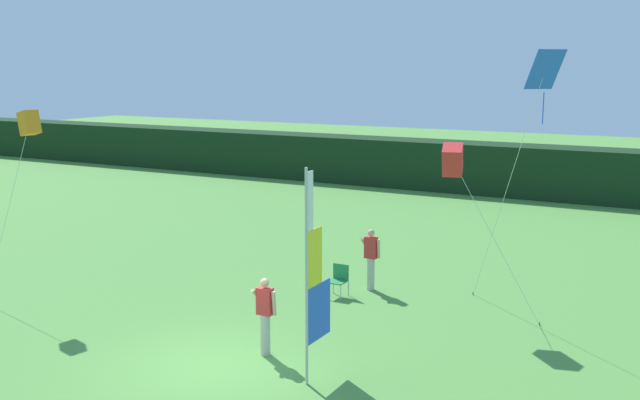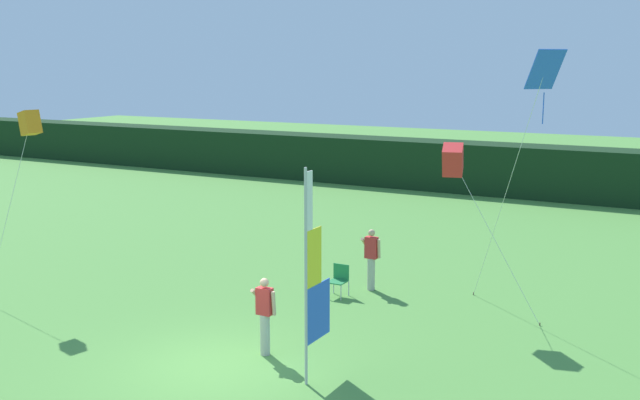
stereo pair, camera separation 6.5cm
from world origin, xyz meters
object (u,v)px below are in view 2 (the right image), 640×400
Objects in this scene: person_near_banner at (371,258)px; folding_chair at (339,278)px; banner_flag at (313,279)px; kite_red_box_1 at (453,160)px; kite_blue_diamond_0 at (542,81)px; kite_orange_box_2 at (30,123)px; person_mid_field at (265,314)px.

folding_chair is at bearing -119.98° from person_near_banner.
banner_flag is 1.00× the size of kite_red_box_1.
person_near_banner is (-1.58, 6.25, -1.18)m from banner_flag.
folding_chair is (-0.55, -0.96, -0.45)m from person_near_banner.
folding_chair is 7.84m from kite_blue_diamond_0.
kite_red_box_1 is 0.86× the size of kite_orange_box_2.
kite_orange_box_2 is (-7.52, -3.90, 4.33)m from folding_chair.
person_near_banner is 7.31m from kite_blue_diamond_0.
kite_red_box_1 is at bearing 21.20° from kite_orange_box_2.
folding_chair is (-2.13, 5.29, -1.62)m from banner_flag.
kite_blue_diamond_0 reaches higher than kite_orange_box_2.
person_near_banner is 5.61m from person_mid_field.
kite_blue_diamond_0 is at bearing -23.34° from kite_red_box_1.
kite_red_box_1 is (2.59, -0.72, 3.05)m from person_near_banner.
kite_orange_box_2 is (-9.65, 1.39, 2.70)m from banner_flag.
banner_flag is 6.55m from person_near_banner.
person_near_banner is 0.26× the size of kite_blue_diamond_0.
kite_blue_diamond_0 is at bearing 38.03° from person_mid_field.
person_mid_field is 0.40× the size of kite_red_box_1.
kite_red_box_1 is at bearing -15.59° from person_near_banner.
kite_blue_diamond_0 is (5.49, -0.78, 5.55)m from folding_chair.
person_near_banner is 2.01× the size of folding_chair.
person_mid_field is 4.70m from folding_chair.
kite_orange_box_2 is at bearing -148.96° from person_near_banner.
banner_flag is at bearing -21.91° from person_mid_field.
folding_chair is (-0.54, 4.65, -0.44)m from person_mid_field.
banner_flag is 10.12m from kite_orange_box_2.
person_mid_field is 8.10m from kite_blue_diamond_0.
person_mid_field is (-0.01, -5.61, -0.01)m from person_near_banner.
kite_blue_diamond_0 is at bearing -19.37° from person_near_banner.
folding_chair is 0.20× the size of kite_red_box_1.
person_mid_field is at bearing -90.12° from person_near_banner.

